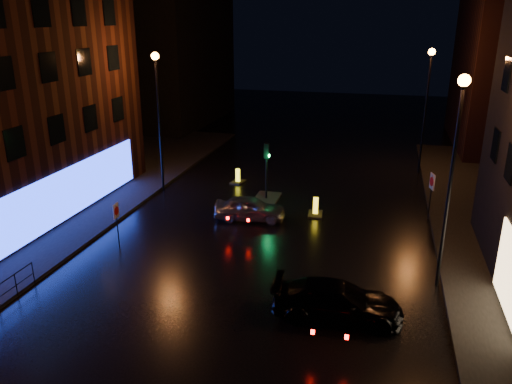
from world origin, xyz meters
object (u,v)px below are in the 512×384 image
bollard_far (238,180)px  road_sign_left (116,214)px  dark_sedan (337,301)px  silver_hatchback (250,208)px  bollard_near (315,211)px  traffic_signal (266,192)px  road_sign_right (432,185)px

bollard_far → road_sign_left: (-2.73, -10.58, 1.38)m
dark_sedan → road_sign_left: (-10.61, 3.46, 0.91)m
bollard_far → road_sign_left: 11.01m
silver_hatchback → road_sign_left: bearing=124.6°
dark_sedan → bollard_near: dark_sedan is taller
bollard_near → dark_sedan: bearing=-82.7°
silver_hatchback → road_sign_left: road_sign_left is taller
silver_hatchback → road_sign_left: size_ratio=1.77×
traffic_signal → bollard_far: 3.75m
dark_sedan → bollard_far: bearing=25.9°
road_sign_left → road_sign_right: 16.06m
traffic_signal → dark_sedan: bearing=-64.9°
traffic_signal → road_sign_left: traffic_signal is taller
traffic_signal → bollard_near: traffic_signal is taller
traffic_signal → bollard_near: 3.58m
road_sign_left → dark_sedan: bearing=-22.8°
traffic_signal → dark_sedan: (5.31, -11.32, 0.17)m
road_sign_right → traffic_signal: bearing=-20.1°
road_sign_right → road_sign_left: bearing=10.9°
dark_sedan → road_sign_right: size_ratio=1.82×
dark_sedan → bollard_near: bearing=9.1°
silver_hatchback → bollard_far: (-2.42, 5.89, -0.43)m
traffic_signal → silver_hatchback: size_ratio=0.92×
traffic_signal → road_sign_left: (-5.30, -7.86, 1.08)m
bollard_far → road_sign_right: road_sign_right is taller
traffic_signal → road_sign_right: traffic_signal is taller
silver_hatchback → road_sign_right: bearing=-83.0°
traffic_signal → road_sign_left: size_ratio=1.63×
silver_hatchback → dark_sedan: (5.45, -8.15, 0.03)m
bollard_near → silver_hatchback: bearing=-160.7°
bollard_far → silver_hatchback: bearing=-56.9°
traffic_signal → road_sign_left: 9.54m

